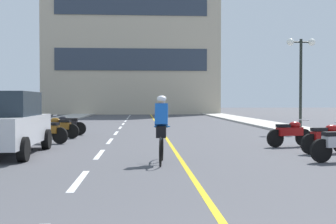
% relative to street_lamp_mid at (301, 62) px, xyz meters
% --- Properties ---
extents(ground_plane, '(140.00, 140.00, 0.00)m').
position_rel_street_lamp_mid_xyz_m(ground_plane, '(-7.24, 2.54, -3.51)').
color(ground_plane, '#47474C').
extents(curb_left, '(2.40, 72.00, 0.12)m').
position_rel_street_lamp_mid_xyz_m(curb_left, '(-14.44, 5.54, -3.45)').
color(curb_left, '#B7B2A8').
rests_on(curb_left, ground).
extents(curb_right, '(2.40, 72.00, 0.12)m').
position_rel_street_lamp_mid_xyz_m(curb_right, '(-0.04, 5.54, -3.45)').
color(curb_right, '#B7B2A8').
rests_on(curb_right, ground).
extents(lane_dash_1, '(0.14, 2.20, 0.01)m').
position_rel_street_lamp_mid_xyz_m(lane_dash_1, '(-9.24, -12.46, -3.51)').
color(lane_dash_1, silver).
rests_on(lane_dash_1, ground).
extents(lane_dash_2, '(0.14, 2.20, 0.01)m').
position_rel_street_lamp_mid_xyz_m(lane_dash_2, '(-9.24, -8.46, -3.51)').
color(lane_dash_2, silver).
rests_on(lane_dash_2, ground).
extents(lane_dash_3, '(0.14, 2.20, 0.01)m').
position_rel_street_lamp_mid_xyz_m(lane_dash_3, '(-9.24, -4.46, -3.51)').
color(lane_dash_3, silver).
rests_on(lane_dash_3, ground).
extents(lane_dash_4, '(0.14, 2.20, 0.01)m').
position_rel_street_lamp_mid_xyz_m(lane_dash_4, '(-9.24, -0.46, -3.51)').
color(lane_dash_4, silver).
rests_on(lane_dash_4, ground).
extents(lane_dash_5, '(0.14, 2.20, 0.01)m').
position_rel_street_lamp_mid_xyz_m(lane_dash_5, '(-9.24, 3.54, -3.51)').
color(lane_dash_5, silver).
rests_on(lane_dash_5, ground).
extents(lane_dash_6, '(0.14, 2.20, 0.01)m').
position_rel_street_lamp_mid_xyz_m(lane_dash_6, '(-9.24, 7.54, -3.51)').
color(lane_dash_6, silver).
rests_on(lane_dash_6, ground).
extents(lane_dash_7, '(0.14, 2.20, 0.01)m').
position_rel_street_lamp_mid_xyz_m(lane_dash_7, '(-9.24, 11.54, -3.51)').
color(lane_dash_7, silver).
rests_on(lane_dash_7, ground).
extents(lane_dash_8, '(0.14, 2.20, 0.01)m').
position_rel_street_lamp_mid_xyz_m(lane_dash_8, '(-9.24, 15.54, -3.51)').
color(lane_dash_8, silver).
rests_on(lane_dash_8, ground).
extents(lane_dash_9, '(0.14, 2.20, 0.01)m').
position_rel_street_lamp_mid_xyz_m(lane_dash_9, '(-9.24, 19.54, -3.51)').
color(lane_dash_9, silver).
rests_on(lane_dash_9, ground).
extents(lane_dash_10, '(0.14, 2.20, 0.01)m').
position_rel_street_lamp_mid_xyz_m(lane_dash_10, '(-9.24, 23.54, -3.51)').
color(lane_dash_10, silver).
rests_on(lane_dash_10, ground).
extents(lane_dash_11, '(0.14, 2.20, 0.01)m').
position_rel_street_lamp_mid_xyz_m(lane_dash_11, '(-9.24, 27.54, -3.51)').
color(lane_dash_11, silver).
rests_on(lane_dash_11, ground).
extents(centre_line_yellow, '(0.12, 66.00, 0.01)m').
position_rel_street_lamp_mid_xyz_m(centre_line_yellow, '(-6.99, 5.54, -3.51)').
color(centre_line_yellow, gold).
rests_on(centre_line_yellow, ground).
extents(office_building, '(20.24, 8.58, 20.58)m').
position_rel_street_lamp_mid_xyz_m(office_building, '(-9.12, 30.77, 6.77)').
color(office_building, '#BCAD93').
rests_on(office_building, ground).
extents(street_lamp_mid, '(1.46, 0.36, 4.57)m').
position_rel_street_lamp_mid_xyz_m(street_lamp_mid, '(0.00, 0.00, 0.00)').
color(street_lamp_mid, black).
rests_on(street_lamp_mid, curb_right).
extents(parked_car_near, '(1.97, 4.22, 1.82)m').
position_rel_street_lamp_mid_xyz_m(parked_car_near, '(-11.90, -8.43, -2.60)').
color(parked_car_near, black).
rests_on(parked_car_near, ground).
extents(motorcycle_3, '(1.67, 0.69, 0.92)m').
position_rel_street_lamp_mid_xyz_m(motorcycle_3, '(-2.58, -8.70, -3.04)').
color(motorcycle_3, black).
rests_on(motorcycle_3, ground).
extents(motorcycle_4, '(1.68, 0.67, 0.92)m').
position_rel_street_lamp_mid_xyz_m(motorcycle_4, '(-3.01, -6.85, -3.04)').
color(motorcycle_4, black).
rests_on(motorcycle_4, ground).
extents(motorcycle_5, '(1.64, 0.79, 0.92)m').
position_rel_street_lamp_mid_xyz_m(motorcycle_5, '(-11.49, -5.18, -3.04)').
color(motorcycle_5, black).
rests_on(motorcycle_5, ground).
extents(motorcycle_6, '(1.67, 0.70, 0.92)m').
position_rel_street_lamp_mid_xyz_m(motorcycle_6, '(-11.42, -3.11, -3.04)').
color(motorcycle_6, black).
rests_on(motorcycle_6, ground).
extents(motorcycle_7, '(1.70, 0.60, 0.92)m').
position_rel_street_lamp_mid_xyz_m(motorcycle_7, '(-11.38, -1.55, -3.04)').
color(motorcycle_7, black).
rests_on(motorcycle_7, ground).
extents(cyclist_rider, '(0.43, 1.77, 1.71)m').
position_rel_street_lamp_mid_xyz_m(cyclist_rider, '(-7.52, -10.26, -2.62)').
color(cyclist_rider, black).
rests_on(cyclist_rider, ground).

